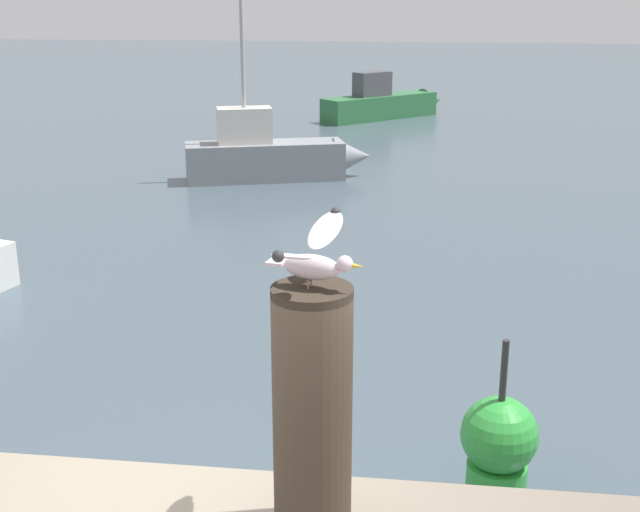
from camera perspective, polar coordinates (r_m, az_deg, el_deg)
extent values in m
cylinder|color=#382D23|center=(3.46, -0.52, -10.71)|extent=(0.33, 0.33, 1.09)
cylinder|color=tan|center=(3.22, -0.83, -1.97)|extent=(0.01, 0.01, 0.04)
cylinder|color=tan|center=(3.25, -0.61, -1.77)|extent=(0.01, 0.01, 0.04)
ellipsoid|color=silver|center=(3.21, -0.55, -0.75)|extent=(0.24, 0.14, 0.10)
sphere|color=silver|center=(3.16, 1.71, -0.53)|extent=(0.06, 0.06, 0.06)
cone|color=yellow|center=(3.14, 2.65, -0.70)|extent=(0.05, 0.03, 0.02)
cube|color=silver|center=(3.26, -2.95, -0.40)|extent=(0.09, 0.09, 0.01)
ellipsoid|color=silver|center=(3.01, -1.95, -0.03)|extent=(0.18, 0.30, 0.11)
sphere|color=#323232|center=(2.89, -2.88, -0.02)|extent=(0.04, 0.04, 0.04)
ellipsoid|color=silver|center=(3.35, 0.38, 1.81)|extent=(0.18, 0.30, 0.11)
sphere|color=#323232|center=(3.46, 1.07, 2.99)|extent=(0.04, 0.04, 0.04)
cube|color=#2D6B3D|center=(25.06, 4.11, 10.12)|extent=(3.33, 3.27, 0.69)
cone|color=#2D6B3D|center=(26.49, 7.64, 10.50)|extent=(1.08, 1.08, 0.76)
cube|color=#47474C|center=(24.78, 3.59, 11.65)|extent=(1.15, 1.14, 0.69)
cube|color=gray|center=(16.81, -3.78, 6.49)|extent=(3.24, 1.73, 0.75)
cone|color=gray|center=(17.08, 2.20, 6.82)|extent=(0.96, 0.96, 0.77)
cube|color=silver|center=(16.65, -5.19, 8.88)|extent=(1.17, 0.82, 0.70)
cylinder|color=#A5A5A8|center=(16.48, -5.35, 14.62)|extent=(0.08, 0.08, 2.64)
cylinder|color=green|center=(6.47, 11.91, -15.04)|extent=(0.44, 0.44, 0.35)
sphere|color=green|center=(6.26, 12.15, -11.85)|extent=(0.56, 0.56, 0.56)
cylinder|color=#2D2D2D|center=(6.04, 12.45, -7.82)|extent=(0.05, 0.05, 0.50)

